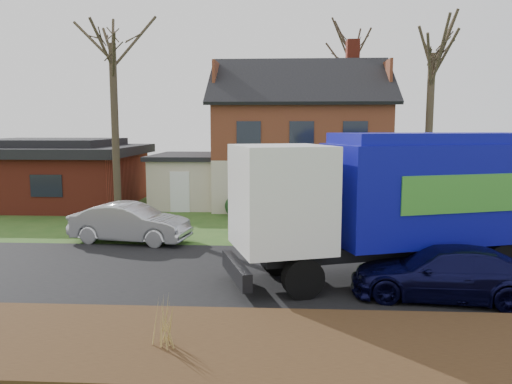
{
  "coord_description": "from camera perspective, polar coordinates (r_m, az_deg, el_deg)",
  "views": [
    {
      "loc": [
        1.17,
        -14.42,
        4.39
      ],
      "look_at": [
        0.2,
        2.5,
        2.16
      ],
      "focal_mm": 35.0,
      "sensor_mm": 36.0,
      "label": 1
    }
  ],
  "objects": [
    {
      "name": "ground",
      "position": [
        15.12,
        -1.33,
        -9.39
      ],
      "size": [
        120.0,
        120.0,
        0.0
      ],
      "primitive_type": "plane",
      "color": "#2B531B",
      "rests_on": "ground"
    },
    {
      "name": "road",
      "position": [
        15.12,
        -1.33,
        -9.35
      ],
      "size": [
        80.0,
        7.0,
        0.02
      ],
      "primitive_type": "cube",
      "color": "black",
      "rests_on": "ground"
    },
    {
      "name": "mulch_verge",
      "position": [
        10.13,
        -3.85,
        -17.28
      ],
      "size": [
        80.0,
        3.5,
        0.3
      ],
      "primitive_type": "cube",
      "color": "#311E10",
      "rests_on": "ground"
    },
    {
      "name": "main_house",
      "position": [
        28.34,
        3.95,
        6.75
      ],
      "size": [
        12.95,
        8.95,
        9.26
      ],
      "color": "beige",
      "rests_on": "ground"
    },
    {
      "name": "ranch_house",
      "position": [
        30.53,
        -22.31,
        2.1
      ],
      "size": [
        9.8,
        8.2,
        3.7
      ],
      "color": "maroon",
      "rests_on": "ground"
    },
    {
      "name": "garbage_truck",
      "position": [
        15.09,
        16.92,
        -0.31
      ],
      "size": [
        10.15,
        5.52,
        4.21
      ],
      "rotation": [
        0.0,
        0.0,
        0.31
      ],
      "color": "black",
      "rests_on": "ground"
    },
    {
      "name": "silver_sedan",
      "position": [
        19.62,
        -14.17,
        -3.44
      ],
      "size": [
        4.71,
        2.27,
        1.49
      ],
      "primitive_type": "imported",
      "rotation": [
        0.0,
        0.0,
        1.41
      ],
      "color": "#ADB1B5",
      "rests_on": "ground"
    },
    {
      "name": "navy_wagon",
      "position": [
        13.78,
        20.68,
        -8.64
      ],
      "size": [
        4.88,
        2.52,
        1.35
      ],
      "primitive_type": "imported",
      "rotation": [
        0.0,
        0.0,
        -1.71
      ],
      "color": "black",
      "rests_on": "ground"
    },
    {
      "name": "tree_front_west",
      "position": [
        24.22,
        -16.24,
        18.76
      ],
      "size": [
        3.77,
        3.77,
        11.22
      ],
      "color": "#3D3324",
      "rests_on": "ground"
    },
    {
      "name": "tree_front_east",
      "position": [
        26.51,
        19.64,
        17.46
      ],
      "size": [
        4.06,
        4.06,
        11.28
      ],
      "color": "#443829",
      "rests_on": "ground"
    },
    {
      "name": "tree_back",
      "position": [
        37.91,
        11.05,
        16.76
      ],
      "size": [
        4.01,
        4.01,
        12.69
      ],
      "color": "#382A21",
      "rests_on": "ground"
    },
    {
      "name": "grass_clump_mid",
      "position": [
        9.79,
        -10.39,
        -14.5
      ],
      "size": [
        0.32,
        0.26,
        0.89
      ],
      "color": "#A78C4A",
      "rests_on": "mulch_verge"
    }
  ]
}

